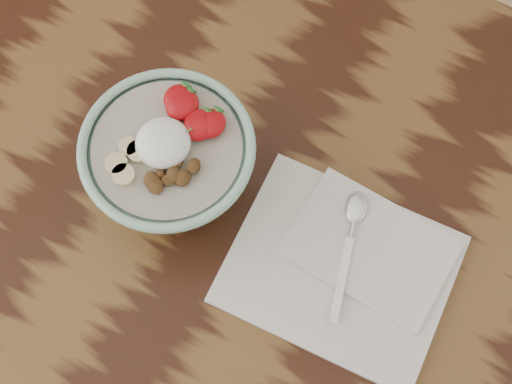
% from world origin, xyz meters
% --- Properties ---
extents(table, '(1.60, 0.90, 0.75)m').
position_xyz_m(table, '(0.00, 0.00, 0.66)').
color(table, black).
rests_on(table, ground).
extents(breakfast_bowl, '(0.20, 0.20, 0.14)m').
position_xyz_m(breakfast_bowl, '(-0.08, -0.01, 0.82)').
color(breakfast_bowl, '#8FC0A7').
rests_on(breakfast_bowl, table).
extents(napkin, '(0.28, 0.23, 0.02)m').
position_xyz_m(napkin, '(0.16, 0.00, 0.76)').
color(napkin, silver).
rests_on(napkin, table).
extents(spoon, '(0.07, 0.16, 0.01)m').
position_xyz_m(spoon, '(0.14, 0.05, 0.77)').
color(spoon, silver).
rests_on(spoon, napkin).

